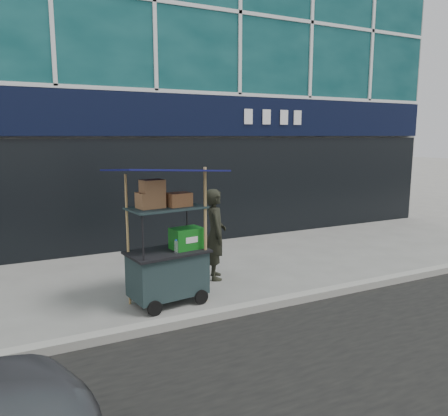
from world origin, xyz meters
TOP-DOWN VIEW (x-y plane):
  - ground at (0.00, 0.00)m, footprint 80.00×80.00m
  - curb at (0.00, -0.20)m, footprint 80.00×0.18m
  - vendor_cart at (-0.92, 0.65)m, footprint 1.66×1.28m
  - vendor_man at (0.18, 1.37)m, footprint 0.54×0.66m

SIDE VIEW (x-z plane):
  - ground at x=0.00m, z-range 0.00..0.00m
  - curb at x=0.00m, z-range 0.00..0.12m
  - vendor_cart at x=-0.92m, z-range -0.31..1.75m
  - vendor_man at x=0.18m, z-range 0.00..1.57m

